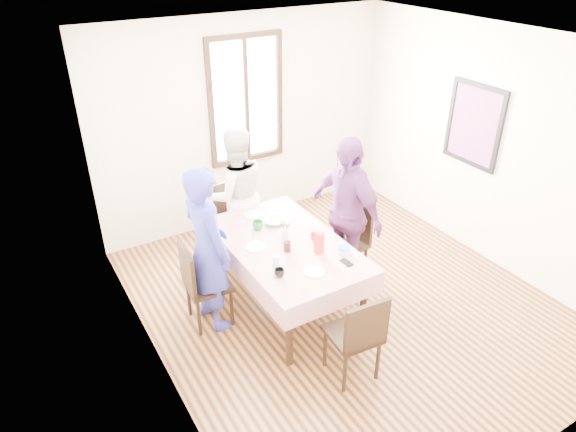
% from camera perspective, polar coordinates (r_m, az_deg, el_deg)
% --- Properties ---
extents(ground, '(4.50, 4.50, 0.00)m').
position_cam_1_polar(ground, '(5.73, 6.22, -9.24)').
color(ground, black).
rests_on(ground, ground).
extents(back_wall, '(4.00, 0.00, 4.00)m').
position_cam_1_polar(back_wall, '(6.77, -4.66, 10.23)').
color(back_wall, beige).
rests_on(back_wall, ground).
extents(right_wall, '(0.00, 4.50, 4.50)m').
position_cam_1_polar(right_wall, '(6.35, 21.70, 6.87)').
color(right_wall, beige).
rests_on(right_wall, ground).
extents(window_frame, '(1.02, 0.06, 1.62)m').
position_cam_1_polar(window_frame, '(6.67, -4.68, 12.62)').
color(window_frame, black).
rests_on(window_frame, back_wall).
extents(window_pane, '(0.90, 0.02, 1.50)m').
position_cam_1_polar(window_pane, '(6.67, -4.72, 12.64)').
color(window_pane, white).
rests_on(window_pane, back_wall).
extents(art_poster, '(0.04, 0.76, 0.96)m').
position_cam_1_polar(art_poster, '(6.44, 19.87, 9.43)').
color(art_poster, red).
rests_on(art_poster, right_wall).
extents(dining_table, '(0.96, 1.68, 0.75)m').
position_cam_1_polar(dining_table, '(5.44, -0.27, -6.45)').
color(dining_table, black).
rests_on(dining_table, ground).
extents(tablecloth, '(1.08, 1.80, 0.01)m').
position_cam_1_polar(tablecloth, '(5.23, -0.28, -3.06)').
color(tablecloth, '#5E0214').
rests_on(tablecloth, dining_table).
extents(chair_left, '(0.45, 0.45, 0.91)m').
position_cam_1_polar(chair_left, '(5.23, -8.80, -7.43)').
color(chair_left, black).
rests_on(chair_left, ground).
extents(chair_right, '(0.49, 0.49, 0.91)m').
position_cam_1_polar(chair_right, '(5.81, 6.29, -3.14)').
color(chair_right, black).
rests_on(chair_right, ground).
extents(chair_far, '(0.46, 0.46, 0.91)m').
position_cam_1_polar(chair_far, '(6.26, -5.66, -0.52)').
color(chair_far, black).
rests_on(chair_far, ground).
extents(chair_near, '(0.45, 0.45, 0.91)m').
position_cam_1_polar(chair_near, '(4.65, 7.16, -12.74)').
color(chair_near, black).
rests_on(chair_near, ground).
extents(person_left, '(0.49, 0.67, 1.72)m').
position_cam_1_polar(person_left, '(5.01, -8.93, -3.66)').
color(person_left, '#2E2F9C').
rests_on(person_left, ground).
extents(person_far, '(0.87, 0.71, 1.63)m').
position_cam_1_polar(person_far, '(6.07, -5.74, 2.35)').
color(person_far, silver).
rests_on(person_far, ground).
extents(person_right, '(0.53, 1.06, 1.73)m').
position_cam_1_polar(person_right, '(5.59, 6.34, 0.36)').
color(person_right, '#5D2D67').
rests_on(person_right, ground).
extents(mug_black, '(0.10, 0.10, 0.08)m').
position_cam_1_polar(mug_black, '(4.73, -0.96, -6.27)').
color(mug_black, black).
rests_on(mug_black, tablecloth).
extents(mug_flag, '(0.11, 0.11, 0.08)m').
position_cam_1_polar(mug_flag, '(5.25, 2.89, -2.34)').
color(mug_flag, red).
rests_on(mug_flag, tablecloth).
extents(mug_green, '(0.12, 0.12, 0.09)m').
position_cam_1_polar(mug_green, '(5.45, -3.35, -1.03)').
color(mug_green, '#0C7226').
rests_on(mug_green, tablecloth).
extents(serving_bowl, '(0.26, 0.26, 0.06)m').
position_cam_1_polar(serving_bowl, '(5.55, -1.45, -0.58)').
color(serving_bowl, white).
rests_on(serving_bowl, tablecloth).
extents(juice_carton, '(0.07, 0.07, 0.23)m').
position_cam_1_polar(juice_carton, '(5.02, 3.44, -2.97)').
color(juice_carton, red).
rests_on(juice_carton, tablecloth).
extents(butter_tub, '(0.13, 0.13, 0.06)m').
position_cam_1_polar(butter_tub, '(5.07, 6.23, -3.84)').
color(butter_tub, white).
rests_on(butter_tub, tablecloth).
extents(jam_jar, '(0.07, 0.07, 0.10)m').
position_cam_1_polar(jam_jar, '(5.07, -0.08, -3.38)').
color(jam_jar, black).
rests_on(jam_jar, tablecloth).
extents(drinking_glass, '(0.07, 0.07, 0.10)m').
position_cam_1_polar(drinking_glass, '(4.87, -1.31, -4.94)').
color(drinking_glass, silver).
rests_on(drinking_glass, tablecloth).
extents(smartphone, '(0.07, 0.14, 0.01)m').
position_cam_1_polar(smartphone, '(4.96, 6.48, -5.13)').
color(smartphone, black).
rests_on(smartphone, tablecloth).
extents(flower_vase, '(0.08, 0.08, 0.15)m').
position_cam_1_polar(flower_vase, '(5.20, -0.33, -2.20)').
color(flower_vase, silver).
rests_on(flower_vase, tablecloth).
extents(plate_left, '(0.20, 0.20, 0.01)m').
position_cam_1_polar(plate_left, '(5.16, -3.60, -3.40)').
color(plate_left, white).
rests_on(plate_left, tablecloth).
extents(plate_far, '(0.20, 0.20, 0.01)m').
position_cam_1_polar(plate_far, '(5.73, -3.88, 0.13)').
color(plate_far, white).
rests_on(plate_far, tablecloth).
extents(plate_near, '(0.20, 0.20, 0.01)m').
position_cam_1_polar(plate_near, '(4.80, 2.91, -6.17)').
color(plate_near, white).
rests_on(plate_near, tablecloth).
extents(butter_lid, '(0.12, 0.12, 0.01)m').
position_cam_1_polar(butter_lid, '(5.05, 6.26, -3.49)').
color(butter_lid, blue).
rests_on(butter_lid, butter_tub).
extents(flower_bunch, '(0.09, 0.09, 0.10)m').
position_cam_1_polar(flower_bunch, '(5.13, -0.34, -1.01)').
color(flower_bunch, yellow).
rests_on(flower_bunch, flower_vase).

